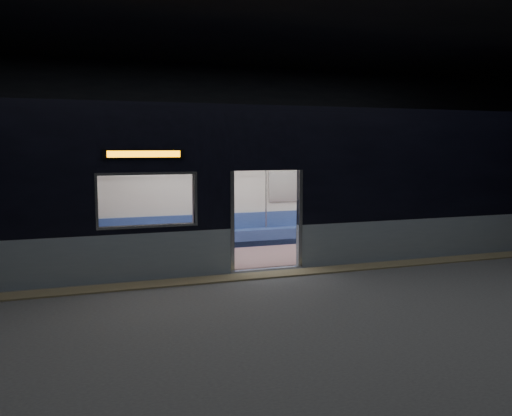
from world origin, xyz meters
TOP-DOWN VIEW (x-y plane):
  - station_floor at (0.00, 0.00)m, footprint 24.00×14.00m
  - station_envelope at (0.00, 0.00)m, footprint 24.00×14.00m
  - tactile_strip at (0.00, 0.55)m, footprint 22.80×0.50m
  - metro_car at (-0.00, 2.54)m, footprint 18.00×3.04m
  - passenger at (4.80, 3.55)m, footprint 0.41×0.71m
  - handbag at (4.76, 3.31)m, footprint 0.35×0.32m
  - transit_map at (1.69, 3.85)m, footprint 1.05×0.03m

SIDE VIEW (x-z plane):
  - station_floor at x=0.00m, z-range -0.01..0.00m
  - tactile_strip at x=0.00m, z-range 0.00..0.03m
  - handbag at x=4.76m, z-range 0.61..0.76m
  - passenger at x=4.80m, z-range 0.11..1.51m
  - transit_map at x=1.69m, z-range 1.15..1.83m
  - metro_car at x=0.00m, z-range 0.17..3.52m
  - station_envelope at x=0.00m, z-range 1.16..6.16m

